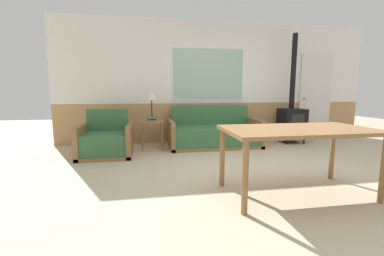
% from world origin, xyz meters
% --- Properties ---
extents(ground_plane, '(16.00, 16.00, 0.00)m').
position_xyz_m(ground_plane, '(0.00, 0.00, 0.00)').
color(ground_plane, beige).
extents(wall_back, '(7.20, 0.09, 2.70)m').
position_xyz_m(wall_back, '(-0.01, 2.63, 1.36)').
color(wall_back, tan).
rests_on(wall_back, ground_plane).
extents(couch, '(1.87, 0.88, 0.84)m').
position_xyz_m(couch, '(-0.26, 2.02, 0.26)').
color(couch, olive).
rests_on(couch, ground_plane).
extents(armchair, '(0.91, 0.80, 0.82)m').
position_xyz_m(armchair, '(-2.37, 1.57, 0.26)').
color(armchair, olive).
rests_on(armchair, ground_plane).
extents(side_table, '(0.44, 0.44, 0.57)m').
position_xyz_m(side_table, '(-1.54, 2.02, 0.45)').
color(side_table, olive).
rests_on(side_table, ground_plane).
extents(table_lamp, '(0.25, 0.25, 0.58)m').
position_xyz_m(table_lamp, '(-1.54, 2.10, 1.04)').
color(table_lamp, black).
rests_on(table_lamp, side_table).
extents(book_stack, '(0.20, 0.18, 0.06)m').
position_xyz_m(book_stack, '(-1.55, 1.94, 0.61)').
color(book_stack, '#994C84').
rests_on(book_stack, side_table).
extents(dining_table, '(1.62, 0.87, 0.75)m').
position_xyz_m(dining_table, '(0.02, -0.58, 0.68)').
color(dining_table, olive).
rests_on(dining_table, ground_plane).
extents(wood_stove, '(0.51, 0.48, 2.39)m').
position_xyz_m(wood_stove, '(1.56, 2.12, 0.56)').
color(wood_stove, black).
rests_on(wood_stove, ground_plane).
extents(entry_door, '(0.83, 0.09, 2.04)m').
position_xyz_m(entry_door, '(2.42, 2.57, 1.02)').
color(entry_door, silver).
rests_on(entry_door, ground_plane).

